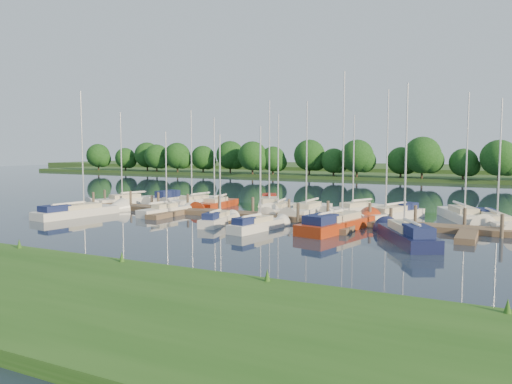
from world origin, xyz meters
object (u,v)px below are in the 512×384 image
at_px(sailboat_n_0, 124,202).
at_px(motorboat, 166,200).
at_px(sailboat_n_5, 279,210).
at_px(dock, 260,217).
at_px(sailboat_s_2, 219,221).

relative_size(sailboat_n_0, motorboat, 1.75).
bearing_deg(sailboat_n_0, sailboat_n_5, -155.94).
xyz_separation_m(dock, sailboat_n_0, (-17.68, 3.46, 0.07)).
xyz_separation_m(motorboat, sailboat_s_2, (12.88, -10.50, -0.03)).
relative_size(dock, sailboat_n_0, 4.01).
height_order(motorboat, sailboat_n_5, sailboat_n_5).
bearing_deg(sailboat_n_0, sailboat_s_2, 176.47).
bearing_deg(motorboat, dock, 161.54).
xyz_separation_m(sailboat_n_0, sailboat_n_5, (17.43, 0.79, -0.01)).
xyz_separation_m(dock, sailboat_n_5, (-0.25, 4.25, 0.07)).
bearing_deg(dock, sailboat_s_2, -112.03).
relative_size(dock, sailboat_n_5, 4.33).
distance_m(dock, sailboat_n_0, 18.01).
relative_size(sailboat_n_0, sailboat_n_5, 1.08).
bearing_deg(motorboat, sailboat_n_5, 176.73).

